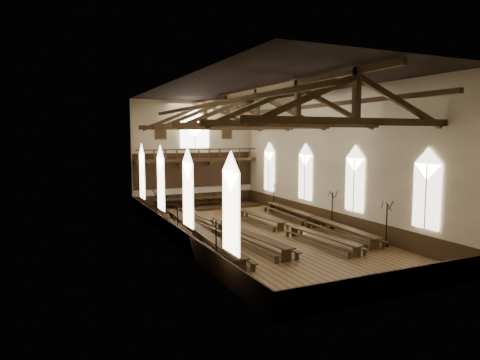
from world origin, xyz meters
The scene contains 21 objects.
ground centered at (0.00, 0.00, 0.00)m, with size 26.00×26.00×0.00m, color brown.
room_walls centered at (0.00, 0.00, 6.46)m, with size 26.00×26.00×26.00m.
wainscot_band centered at (0.00, 0.00, 0.60)m, with size 12.00×26.00×1.20m.
side_windows centered at (0.00, 0.00, 3.74)m, with size 11.85×19.80×4.50m.
end_window centered at (0.00, 12.90, 7.22)m, with size 2.80×0.12×3.80m.
minstrels_gallery centered at (0.00, 12.66, 3.91)m, with size 11.80×1.24×3.70m.
portraits centered at (0.00, 12.90, 7.10)m, with size 7.75×0.09×1.45m.
roof_trusses centered at (0.00, 0.00, 8.22)m, with size 11.70×25.70×2.80m.
refectory_row_a centered at (-4.31, -0.17, 0.59)m, with size 2.02×15.08×0.81m.
refectory_row_b centered at (-2.24, 0.42, 0.58)m, with size 2.25×14.94×0.80m.
refectory_row_c centered at (1.87, -0.97, 0.50)m, with size 1.86×13.87×0.68m.
refectory_row_d centered at (4.84, 0.20, 0.56)m, with size 2.00×14.68×0.77m.
dais centered at (-0.13, 11.40, 0.10)m, with size 11.40×3.10×0.21m, color #34220F.
high_table centered at (-0.13, 11.40, 0.88)m, with size 8.56×1.38×0.80m.
high_chairs centered at (-0.13, 12.23, 0.80)m, with size 6.81×0.52×1.10m.
candelabrum_left_near centered at (-5.55, -6.34, 0.82)m, with size 0.80×0.79×2.69m.
candelabrum_left_mid centered at (-5.55, 0.36, 0.70)m, with size 0.63×0.70×2.29m.
candelabrum_left_far centered at (-5.55, 5.97, 0.86)m, with size 0.85×0.81×2.82m.
candelabrum_right_near centered at (5.55, -6.46, 0.85)m, with size 0.74×0.86×2.79m.
candelabrum_right_mid centered at (5.55, -1.09, 0.86)m, with size 0.83×0.84×2.82m.
candelabrum_right_far centered at (5.55, 7.41, 0.79)m, with size 0.73×0.79×2.59m.
Camera 1 is at (-13.31, -25.84, 6.77)m, focal length 32.00 mm.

